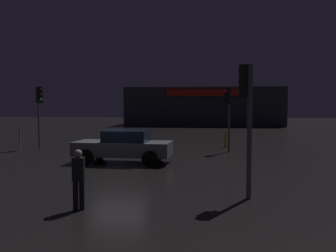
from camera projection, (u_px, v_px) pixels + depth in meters
The scene contains 9 objects.
ground_plane at pixel (118, 164), 17.21m from camera, with size 120.00×120.00×0.00m, color black.
store_building at pixel (204, 106), 49.33m from camera, with size 19.98×7.72×4.90m.
traffic_signal_opposite at pixel (228, 104), 21.42m from camera, with size 0.42×0.42×3.70m.
traffic_signal_cross_left at pixel (247, 104), 10.91m from camera, with size 0.42×0.42×3.92m.
traffic_signal_cross_right at pixel (39, 101), 23.25m from camera, with size 0.43×0.41×3.85m.
car_near at pixel (124, 146), 17.57m from camera, with size 4.61×2.23×1.55m.
pedestrian at pixel (78, 175), 9.72m from camera, with size 0.45×0.45×1.60m.
bollard_kerb_a at pixel (225, 139), 23.91m from camera, with size 0.14×0.14×1.05m, color gold.
bollard_kerb_b at pixel (20, 137), 24.68m from camera, with size 0.09×0.09×1.24m, color gold.
Camera 1 is at (4.05, -16.75, 2.77)m, focal length 39.96 mm.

